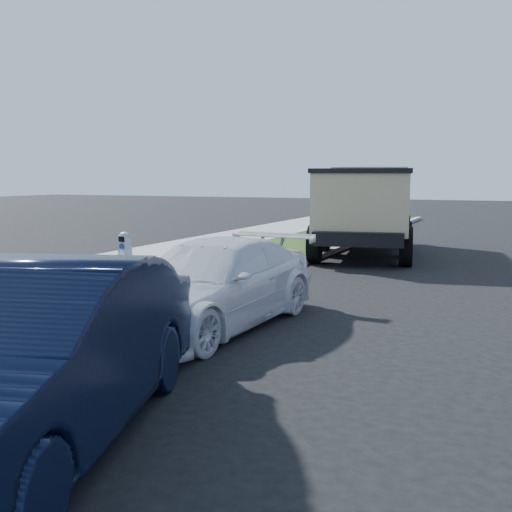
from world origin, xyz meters
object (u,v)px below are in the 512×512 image
at_px(parking_meter, 125,257).
at_px(navy_sedan, 31,357).
at_px(dump_truck, 366,204).
at_px(white_wagon, 211,284).

distance_m(parking_meter, navy_sedan, 4.16).
bearing_deg(parking_meter, navy_sedan, -53.67).
xyz_separation_m(navy_sedan, dump_truck, (-0.71, 15.10, 0.74)).
height_order(parking_meter, dump_truck, dump_truck).
bearing_deg(navy_sedan, dump_truck, 75.71).
distance_m(parking_meter, white_wagon, 1.43).
xyz_separation_m(parking_meter, dump_truck, (1.03, 11.34, 0.39)).
relative_size(parking_meter, dump_truck, 0.19).
relative_size(parking_meter, navy_sedan, 0.29).
bearing_deg(white_wagon, dump_truck, 94.45).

